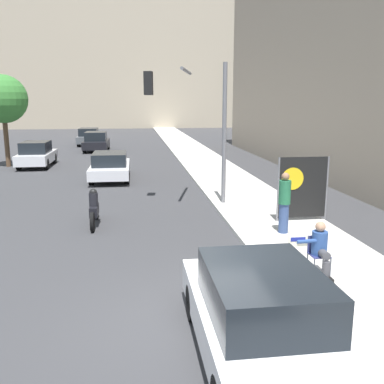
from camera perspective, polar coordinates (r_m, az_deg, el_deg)
The scene contains 14 objects.
ground_plane at distance 7.85m, azimuth 1.08°, elevation -17.41°, with size 160.00×160.00×0.00m, color #38383A.
sidewalk_curb at distance 22.53m, azimuth 3.82°, elevation 2.21°, with size 3.17×90.00×0.13m, color beige.
building_backdrop_far at distance 71.70m, azimuth -8.91°, elevation 20.55°, with size 52.00×12.00×29.62m.
seated_protester at distance 9.72m, azimuth 16.68°, elevation -7.10°, with size 0.95×0.77×1.19m.
jogger_on_sidewalk at distance 12.54m, azimuth 12.21°, elevation -1.34°, with size 0.34×0.34×1.76m.
protest_banner at distance 13.95m, azimuth 14.50°, elevation 0.60°, with size 1.67×0.06×2.04m.
traffic_light_pole at distance 15.86m, azimuth 0.27°, elevation 11.01°, with size 2.97×2.74×5.11m.
parked_car_curbside at distance 6.69m, azimuth 9.06°, elevation -15.86°, with size 1.83×4.23×1.50m.
car_on_road_nearest at distance 21.96m, azimuth -10.86°, elevation 3.44°, with size 1.89×4.45×1.38m.
car_on_road_midblock at distance 27.56m, azimuth -20.01°, elevation 4.74°, with size 1.76×4.12×1.53m.
car_on_road_distant at distance 35.26m, azimuth -12.64°, elevation 6.59°, with size 1.87×4.41×1.54m.
car_on_road_far_lane at distance 40.49m, azimuth -13.58°, elevation 7.19°, with size 1.82×4.68×1.53m.
motorcycle_on_road at distance 13.90m, azimuth -12.92°, elevation -2.24°, with size 0.28×2.06×1.19m.
street_tree_midblock at distance 28.10m, azimuth -23.91°, elevation 11.23°, with size 2.85×2.85×5.45m.
Camera 1 is at (-1.05, -6.76, 3.84)m, focal length 40.00 mm.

